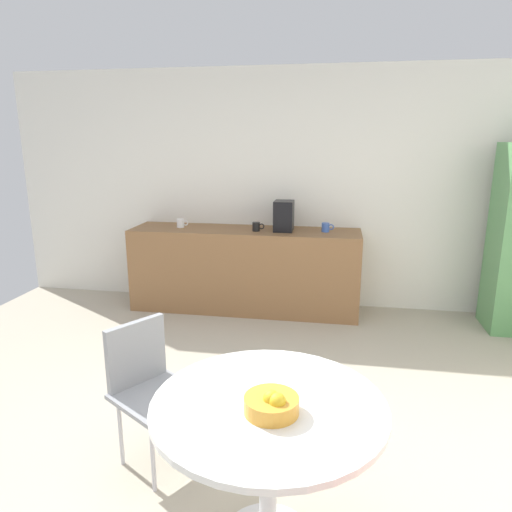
# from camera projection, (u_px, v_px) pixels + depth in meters

# --- Properties ---
(ground_plane) EXTENTS (6.00, 6.00, 0.00)m
(ground_plane) POSITION_uv_depth(u_px,v_px,m) (194.00, 473.00, 2.62)
(ground_plane) COLOR #B2A893
(wall_back) EXTENTS (6.00, 0.10, 2.60)m
(wall_back) POSITION_uv_depth(u_px,v_px,m) (270.00, 189.00, 5.17)
(wall_back) COLOR white
(wall_back) RESTS_ON ground_plane
(counter_block) EXTENTS (2.47, 0.60, 0.90)m
(counter_block) POSITION_uv_depth(u_px,v_px,m) (245.00, 270.00, 5.08)
(counter_block) COLOR brown
(counter_block) RESTS_ON ground_plane
(round_table) EXTENTS (1.02, 1.02, 0.75)m
(round_table) POSITION_uv_depth(u_px,v_px,m) (268.00, 433.00, 2.02)
(round_table) COLOR silver
(round_table) RESTS_ON ground_plane
(chair_gray) EXTENTS (0.58, 0.58, 0.83)m
(chair_gray) POSITION_uv_depth(u_px,v_px,m) (147.00, 376.00, 2.64)
(chair_gray) COLOR silver
(chair_gray) RESTS_ON ground_plane
(fruit_bowl) EXTENTS (0.23, 0.23, 0.11)m
(fruit_bowl) POSITION_uv_depth(u_px,v_px,m) (272.00, 404.00, 1.89)
(fruit_bowl) COLOR gold
(fruit_bowl) RESTS_ON round_table
(mug_white) EXTENTS (0.13, 0.08, 0.09)m
(mug_white) POSITION_uv_depth(u_px,v_px,m) (181.00, 223.00, 5.08)
(mug_white) COLOR white
(mug_white) RESTS_ON counter_block
(mug_green) EXTENTS (0.13, 0.08, 0.09)m
(mug_green) POSITION_uv_depth(u_px,v_px,m) (326.00, 227.00, 4.84)
(mug_green) COLOR #3F66BF
(mug_green) RESTS_ON counter_block
(mug_red) EXTENTS (0.13, 0.08, 0.09)m
(mug_red) POSITION_uv_depth(u_px,v_px,m) (256.00, 227.00, 4.87)
(mug_red) COLOR black
(mug_red) RESTS_ON counter_block
(coffee_maker) EXTENTS (0.20, 0.24, 0.32)m
(coffee_maker) POSITION_uv_depth(u_px,v_px,m) (284.00, 216.00, 4.86)
(coffee_maker) COLOR black
(coffee_maker) RESTS_ON counter_block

